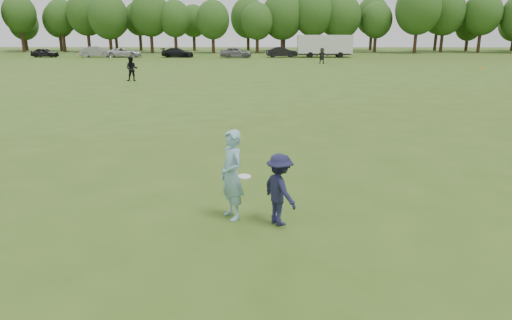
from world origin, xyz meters
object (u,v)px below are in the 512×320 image
(car_c, at_px, (125,52))
(defender, at_px, (280,190))
(player_far_a, at_px, (132,69))
(car_d, at_px, (178,53))
(cargo_trailer, at_px, (325,45))
(thrower, at_px, (232,175))
(car_e, at_px, (236,52))
(field_cone, at_px, (482,67))
(car_f, at_px, (282,52))
(player_far_d, at_px, (322,56))
(car_a, at_px, (45,53))
(car_b, at_px, (97,52))

(car_c, bearing_deg, defender, -162.31)
(player_far_a, distance_m, car_c, 33.74)
(car_d, xyz_separation_m, cargo_trailer, (21.82, 0.59, 1.09))
(thrower, height_order, car_c, thrower)
(defender, bearing_deg, car_e, -27.61)
(field_cone, bearing_deg, car_f, 135.06)
(player_far_d, distance_m, cargo_trailer, 13.42)
(car_c, xyz_separation_m, car_f, (23.37, 0.12, 0.05))
(thrower, distance_m, field_cone, 46.43)
(car_a, distance_m, cargo_trailer, 41.66)
(defender, distance_m, player_far_d, 47.92)
(car_a, relative_size, cargo_trailer, 0.43)
(defender, height_order, car_e, same)
(player_far_d, bearing_deg, car_a, 164.45)
(cargo_trailer, bearing_deg, car_f, -177.61)
(car_c, bearing_deg, cargo_trailer, -90.60)
(defender, distance_m, car_b, 65.44)
(car_a, distance_m, car_c, 11.92)
(defender, height_order, car_b, car_b)
(car_a, height_order, field_cone, car_a)
(thrower, height_order, player_far_d, thrower)
(player_far_d, xyz_separation_m, car_f, (-4.32, 12.97, -0.20))
(car_f, xyz_separation_m, cargo_trailer, (6.35, 0.27, 1.03))
(defender, distance_m, car_f, 60.44)
(car_a, bearing_deg, car_c, -86.51)
(player_far_d, bearing_deg, car_c, 157.29)
(car_e, bearing_deg, cargo_trailer, -82.30)
(car_c, distance_m, car_f, 23.37)
(car_b, distance_m, car_f, 27.65)
(car_e, distance_m, field_cone, 32.97)
(player_far_a, bearing_deg, defender, -73.92)
(player_far_d, height_order, car_c, player_far_d)
(player_far_d, height_order, car_f, player_far_d)
(player_far_d, height_order, car_e, player_far_d)
(car_c, bearing_deg, player_far_d, -116.24)
(player_far_d, distance_m, car_d, 23.49)
(car_b, xyz_separation_m, car_e, (20.92, -1.54, -0.01))
(car_e, bearing_deg, car_f, -77.49)
(thrower, height_order, defender, thrower)
(car_f, bearing_deg, player_far_d, -169.21)
(defender, height_order, car_a, defender)
(cargo_trailer, bearing_deg, car_c, -179.25)
(thrower, xyz_separation_m, player_far_d, (7.93, 47.09, -0.05))
(thrower, distance_m, player_far_d, 47.76)
(player_far_a, distance_m, car_b, 35.41)
(player_far_d, bearing_deg, car_e, 136.07)
(car_f, bearing_deg, player_far_a, 149.83)
(thrower, relative_size, player_far_a, 1.03)
(car_b, distance_m, car_e, 20.98)
(field_cone, bearing_deg, player_far_a, -160.32)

